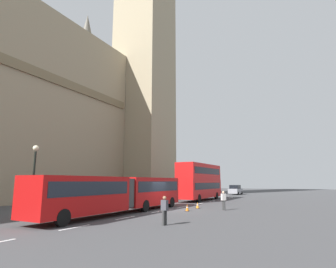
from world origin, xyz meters
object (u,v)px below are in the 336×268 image
object	(u,v)px
traffic_cone_west	(187,208)
pedestrian_near_cones	(165,209)
street_lamp	(34,175)
pedestrian_by_kerb	(224,200)
double_decker_bus	(200,180)
traffic_cone_middle	(198,205)
articulated_bus	(120,191)
sedan_lead	(235,190)

from	to	relation	value
traffic_cone_west	pedestrian_near_cones	distance (m)	7.94
street_lamp	pedestrian_by_kerb	xyz separation A→B (m)	(11.24, -11.10, -2.14)
double_decker_bus	traffic_cone_middle	distance (m)	11.55
pedestrian_near_cones	pedestrian_by_kerb	world-z (taller)	same
articulated_bus	pedestrian_by_kerb	world-z (taller)	articulated_bus
sedan_lead	traffic_cone_west	size ratio (longest dim) A/B	7.59
sedan_lead	traffic_cone_middle	size ratio (longest dim) A/B	7.59
double_decker_bus	pedestrian_near_cones	distance (m)	21.82
pedestrian_by_kerb	double_decker_bus	bearing A→B (deg)	31.10
traffic_cone_west	street_lamp	world-z (taller)	street_lamp
sedan_lead	traffic_cone_middle	bearing A→B (deg)	-172.34
articulated_bus	pedestrian_by_kerb	bearing A→B (deg)	-45.12
double_decker_bus	sedan_lead	distance (m)	18.74
traffic_cone_middle	pedestrian_near_cones	size ratio (longest dim) A/B	0.34
articulated_bus	pedestrian_by_kerb	size ratio (longest dim) A/B	9.66
street_lamp	sedan_lead	bearing A→B (deg)	-6.27
articulated_bus	street_lamp	world-z (taller)	street_lamp
double_decker_bus	pedestrian_by_kerb	size ratio (longest dim) A/B	6.33
sedan_lead	double_decker_bus	bearing A→B (deg)	-179.94
traffic_cone_middle	articulated_bus	bearing A→B (deg)	150.46
traffic_cone_middle	traffic_cone_west	bearing A→B (deg)	-177.56
street_lamp	pedestrian_by_kerb	world-z (taller)	street_lamp
double_decker_bus	street_lamp	xyz separation A→B (m)	(-22.17, 4.50, 0.35)
traffic_cone_middle	pedestrian_by_kerb	xyz separation A→B (m)	(-0.34, -2.68, 0.63)
sedan_lead	traffic_cone_middle	distance (m)	29.51
traffic_cone_middle	pedestrian_near_cones	world-z (taller)	pedestrian_near_cones
traffic_cone_west	pedestrian_by_kerb	size ratio (longest dim) A/B	0.34
articulated_bus	pedestrian_by_kerb	distance (m)	9.34
double_decker_bus	pedestrian_near_cones	xyz separation A→B (m)	(-20.89, -6.03, -1.80)
pedestrian_near_cones	sedan_lead	bearing A→B (deg)	8.70
articulated_bus	street_lamp	distance (m)	6.63
articulated_bus	sedan_lead	xyz separation A→B (m)	(36.14, 0.02, -0.83)
sedan_lead	articulated_bus	bearing A→B (deg)	-179.97
traffic_cone_west	street_lamp	bearing A→B (deg)	136.32
traffic_cone_west	traffic_cone_middle	xyz separation A→B (m)	(2.64, 0.11, 0.00)
sedan_lead	traffic_cone_west	xyz separation A→B (m)	(-31.89, -4.05, -0.63)
street_lamp	pedestrian_near_cones	distance (m)	10.83
double_decker_bus	traffic_cone_middle	bearing A→B (deg)	-159.72
double_decker_bus	traffic_cone_middle	size ratio (longest dim) A/B	18.45
articulated_bus	sedan_lead	distance (m)	36.15
traffic_cone_middle	street_lamp	xyz separation A→B (m)	(-11.58, 8.42, 2.77)
articulated_bus	double_decker_bus	size ratio (longest dim) A/B	1.53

